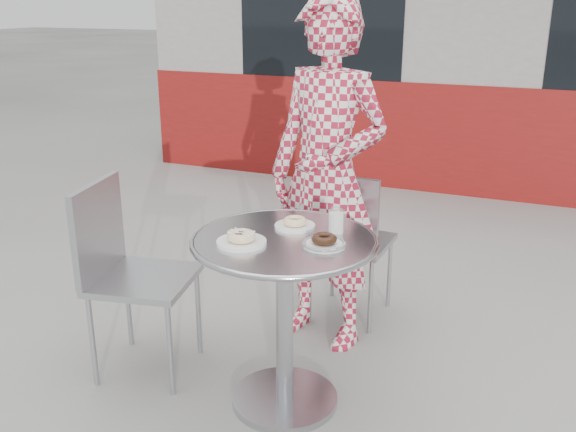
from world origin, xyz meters
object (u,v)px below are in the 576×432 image
at_px(seated_person, 327,177).
at_px(plate_far, 295,224).
at_px(chair_left, 144,315).
at_px(plate_checker, 324,242).
at_px(chair_far, 350,271).
at_px(plate_near, 241,239).
at_px(bistro_table, 285,281).
at_px(milk_cup, 336,222).

height_order(seated_person, plate_far, seated_person).
bearing_deg(chair_left, plate_checker, -102.10).
bearing_deg(chair_far, seated_person, 81.57).
xyz_separation_m(chair_far, chair_left, (-0.73, -0.92, 0.02)).
distance_m(plate_near, plate_checker, 0.33).
height_order(chair_left, plate_near, chair_left).
xyz_separation_m(bistro_table, plate_near, (-0.13, -0.12, 0.21)).
bearing_deg(plate_checker, bistro_table, 175.49).
xyz_separation_m(chair_left, milk_cup, (0.91, 0.14, 0.55)).
height_order(seated_person, plate_near, seated_person).
bearing_deg(milk_cup, chair_far, 102.47).
relative_size(chair_left, seated_person, 0.53).
bearing_deg(seated_person, bistro_table, -72.42).
bearing_deg(chair_left, plate_near, -112.92).
height_order(seated_person, plate_checker, seated_person).
bearing_deg(plate_far, milk_cup, 0.23).
relative_size(chair_far, chair_left, 0.93).
relative_size(seated_person, plate_near, 8.73).
bearing_deg(chair_far, milk_cup, 104.44).
distance_m(chair_left, plate_checker, 1.05).
bearing_deg(seated_person, plate_far, -72.52).
height_order(bistro_table, plate_checker, plate_checker).
distance_m(chair_left, plate_near, 0.80).
bearing_deg(plate_far, chair_far, 89.01).
distance_m(bistro_table, milk_cup, 0.33).
xyz_separation_m(bistro_table, chair_far, (0.00, 0.92, -0.33)).
xyz_separation_m(plate_checker, milk_cup, (-0.00, 0.15, 0.04)).
relative_size(plate_far, plate_checker, 0.99).
xyz_separation_m(plate_far, milk_cup, (0.19, 0.00, 0.03)).
relative_size(chair_left, plate_far, 5.32).
distance_m(bistro_table, chair_far, 0.98).
distance_m(chair_far, milk_cup, 0.98).
bearing_deg(milk_cup, seated_person, 113.71).
height_order(plate_far, plate_checker, plate_checker).
relative_size(chair_far, milk_cup, 8.13).
height_order(bistro_table, chair_left, chair_left).
height_order(bistro_table, milk_cup, milk_cup).
bearing_deg(bistro_table, milk_cup, 38.88).
relative_size(bistro_table, chair_left, 0.85).
distance_m(plate_far, plate_near, 0.29).
bearing_deg(plate_near, plate_checker, 19.39).
distance_m(plate_near, milk_cup, 0.41).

